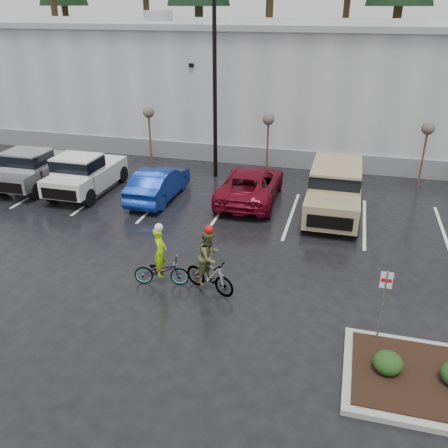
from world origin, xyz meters
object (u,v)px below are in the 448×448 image
(sapling_west, at_px, (149,116))
(lamppost, at_px, (215,62))
(car_blue, at_px, (159,183))
(suv_tan, at_px, (334,192))
(pickup_silver, at_px, (40,165))
(pickup_white, at_px, (89,171))
(cyclist_hivis, at_px, (161,265))
(sapling_east, at_px, (427,132))
(car_red, at_px, (251,184))
(cyclist_olive, at_px, (209,268))
(sapling_mid, at_px, (268,123))
(fire_lane_sign, at_px, (383,299))

(sapling_west, bearing_deg, lamppost, -14.04)
(car_blue, xyz_separation_m, suv_tan, (7.81, 0.14, 0.30))
(lamppost, height_order, pickup_silver, lamppost)
(pickup_white, distance_m, cyclist_hivis, 9.51)
(sapling_east, distance_m, suv_tan, 6.15)
(sapling_east, distance_m, car_red, 8.65)
(sapling_east, height_order, suv_tan, sapling_east)
(cyclist_olive, bearing_deg, suv_tan, -4.64)
(suv_tan, bearing_deg, lamppost, 150.41)
(pickup_silver, xyz_separation_m, cyclist_olive, (10.80, -7.10, -0.15))
(pickup_silver, bearing_deg, sapling_west, 47.96)
(sapling_east, bearing_deg, suv_tan, -130.47)
(sapling_mid, xyz_separation_m, pickup_white, (-7.70, -4.52, -1.75))
(cyclist_hivis, bearing_deg, fire_lane_sign, -112.89)
(car_blue, height_order, suv_tan, suv_tan)
(car_red, height_order, suv_tan, suv_tan)
(sapling_west, relative_size, cyclist_olive, 1.42)
(sapling_west, height_order, car_red, sapling_west)
(pickup_silver, xyz_separation_m, car_blue, (6.31, -0.25, -0.25))
(fire_lane_sign, height_order, car_blue, fire_lane_sign)
(car_red, relative_size, cyclist_hivis, 2.52)
(pickup_silver, distance_m, cyclist_olive, 12.93)
(fire_lane_sign, bearing_deg, car_blue, 139.20)
(car_red, bearing_deg, pickup_white, 4.64)
(sapling_west, bearing_deg, pickup_silver, -132.04)
(fire_lane_sign, relative_size, pickup_silver, 0.42)
(car_red, distance_m, cyclist_hivis, 7.88)
(sapling_mid, height_order, cyclist_hivis, sapling_mid)
(pickup_silver, height_order, car_red, pickup_silver)
(sapling_east, distance_m, pickup_silver, 18.58)
(sapling_west, distance_m, car_blue, 5.57)
(sapling_east, relative_size, car_blue, 0.72)
(sapling_mid, relative_size, car_blue, 0.72)
(sapling_east, xyz_separation_m, suv_tan, (-3.84, -4.50, -1.70))
(pickup_silver, bearing_deg, sapling_east, 13.75)
(lamppost, distance_m, fire_lane_sign, 14.78)
(pickup_silver, bearing_deg, sapling_mid, 22.79)
(cyclist_hivis, bearing_deg, car_blue, 11.24)
(pickup_silver, relative_size, car_blue, 1.17)
(lamppost, bearing_deg, cyclist_olive, -74.89)
(cyclist_olive, bearing_deg, sapling_mid, 22.45)
(car_blue, bearing_deg, pickup_white, -1.88)
(sapling_mid, relative_size, suv_tan, 0.63)
(sapling_west, distance_m, pickup_white, 5.00)
(sapling_mid, xyz_separation_m, pickup_silver, (-10.46, -4.40, -1.75))
(lamppost, height_order, pickup_white, lamppost)
(fire_lane_sign, height_order, cyclist_hivis, fire_lane_sign)
(car_red, bearing_deg, pickup_silver, 2.35)
(sapling_west, height_order, cyclist_hivis, sapling_west)
(cyclist_olive, bearing_deg, cyclist_hivis, 110.77)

